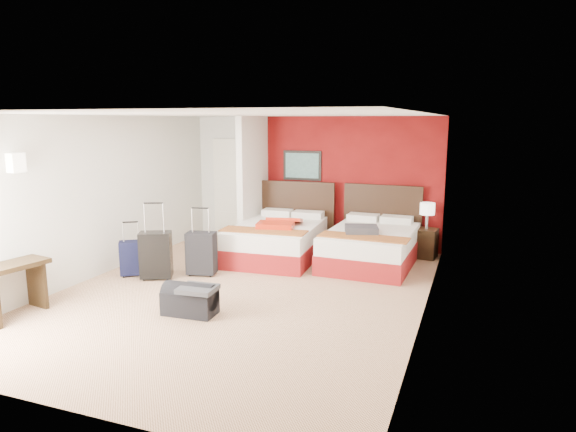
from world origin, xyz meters
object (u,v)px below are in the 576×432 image
at_px(bed_left, 277,241).
at_px(nightstand, 426,243).
at_px(desk, 14,290).
at_px(bed_right, 370,247).
at_px(suitcase_black, 156,257).
at_px(suitcase_navy, 132,259).
at_px(table_lamp, 427,216).
at_px(duffel_bag, 190,301).
at_px(suitcase_charcoal, 201,255).
at_px(red_suitcase_open, 280,223).

height_order(bed_left, nightstand, bed_left).
height_order(bed_left, desk, desk).
xyz_separation_m(bed_right, suitcase_black, (-2.95, -1.95, 0.06)).
xyz_separation_m(bed_right, suitcase_navy, (-3.39, -1.94, -0.03)).
relative_size(nightstand, table_lamp, 1.13).
bearing_deg(bed_right, suitcase_black, -144.72).
bearing_deg(suitcase_black, duffel_bag, -66.23).
relative_size(suitcase_navy, desk, 0.64).
xyz_separation_m(suitcase_charcoal, desk, (-1.31, -2.34, 0.01)).
bearing_deg(suitcase_charcoal, suitcase_black, -155.82).
distance_m(bed_left, suitcase_black, 2.21).
bearing_deg(bed_left, table_lamp, 17.15).
distance_m(bed_left, nightstand, 2.65).
distance_m(bed_left, suitcase_navy, 2.50).
relative_size(suitcase_charcoal, duffel_bag, 1.00).
relative_size(nightstand, suitcase_black, 0.74).
xyz_separation_m(suitcase_navy, desk, (-0.30, -1.93, 0.08)).
distance_m(table_lamp, suitcase_charcoal, 3.99).
relative_size(bed_left, duffel_bag, 3.05).
relative_size(bed_right, suitcase_navy, 3.77).
distance_m(bed_right, suitcase_black, 3.53).
height_order(bed_right, red_suitcase_open, red_suitcase_open).
distance_m(red_suitcase_open, nightstand, 2.63).
relative_size(bed_left, suitcase_charcoal, 3.06).
bearing_deg(bed_right, table_lamp, 45.11).
bearing_deg(bed_left, suitcase_navy, -138.20).
bearing_deg(desk, table_lamp, 55.47).
xyz_separation_m(bed_left, red_suitcase_open, (0.10, -0.10, 0.36)).
bearing_deg(table_lamp, duffel_bag, -123.26).
bearing_deg(suitcase_navy, bed_left, 10.93).
height_order(bed_left, bed_right, bed_left).
relative_size(bed_left, table_lamp, 4.35).
relative_size(table_lamp, duffel_bag, 0.70).
bearing_deg(suitcase_black, suitcase_charcoal, 11.65).
bearing_deg(bed_right, nightstand, 45.11).
relative_size(bed_right, red_suitcase_open, 2.35).
xyz_separation_m(bed_left, duffel_bag, (-0.04, -2.89, -0.14)).
height_order(red_suitcase_open, suitcase_black, red_suitcase_open).
relative_size(bed_left, suitcase_navy, 3.84).
bearing_deg(table_lamp, nightstand, 0.00).
relative_size(table_lamp, suitcase_black, 0.66).
xyz_separation_m(bed_right, duffel_bag, (-1.68, -3.05, -0.13)).
bearing_deg(nightstand, bed_right, -129.08).
distance_m(table_lamp, suitcase_black, 4.68).
bearing_deg(suitcase_black, bed_right, 8.38).
bearing_deg(suitcase_navy, bed_right, -4.82).
bearing_deg(red_suitcase_open, duffel_bag, -104.32).
distance_m(nightstand, suitcase_charcoal, 3.97).
height_order(bed_left, suitcase_navy, bed_left).
height_order(nightstand, table_lamp, table_lamp).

